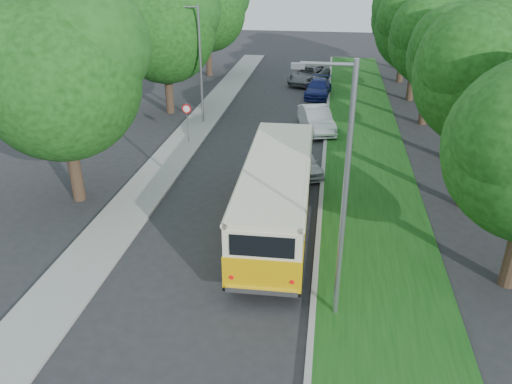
# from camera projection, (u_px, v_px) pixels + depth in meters

# --- Properties ---
(ground) EXTENTS (120.00, 120.00, 0.00)m
(ground) POSITION_uv_depth(u_px,v_px,m) (219.00, 260.00, 18.63)
(ground) COLOR #262629
(ground) RESTS_ON ground
(curb) EXTENTS (0.20, 70.00, 0.15)m
(curb) POSITION_uv_depth(u_px,v_px,m) (321.00, 204.00, 22.56)
(curb) COLOR gray
(curb) RESTS_ON ground
(grass_verge) EXTENTS (4.50, 70.00, 0.13)m
(grass_verge) POSITION_uv_depth(u_px,v_px,m) (373.00, 208.00, 22.25)
(grass_verge) COLOR #154612
(grass_verge) RESTS_ON ground
(sidewalk) EXTENTS (2.20, 70.00, 0.12)m
(sidewalk) POSITION_uv_depth(u_px,v_px,m) (143.00, 193.00, 23.69)
(sidewalk) COLOR gray
(sidewalk) RESTS_ON ground
(treeline) EXTENTS (24.27, 41.91, 9.46)m
(treeline) POSITION_uv_depth(u_px,v_px,m) (325.00, 30.00, 31.64)
(treeline) COLOR #332319
(treeline) RESTS_ON ground
(lamppost_near) EXTENTS (1.71, 0.16, 8.00)m
(lamppost_near) POSITION_uv_depth(u_px,v_px,m) (342.00, 190.00, 13.93)
(lamppost_near) COLOR gray
(lamppost_near) RESTS_ON ground
(lamppost_far) EXTENTS (1.71, 0.16, 7.50)m
(lamppost_far) POSITION_uv_depth(u_px,v_px,m) (199.00, 61.00, 31.71)
(lamppost_far) COLOR gray
(lamppost_far) RESTS_ON ground
(warning_sign) EXTENTS (0.56, 0.10, 2.50)m
(warning_sign) POSITION_uv_depth(u_px,v_px,m) (187.00, 116.00, 29.15)
(warning_sign) COLOR gray
(warning_sign) RESTS_ON ground
(vintage_bus) EXTENTS (2.85, 10.27, 3.04)m
(vintage_bus) POSITION_uv_depth(u_px,v_px,m) (276.00, 197.00, 20.02)
(vintage_bus) COLOR #E8AD07
(vintage_bus) RESTS_ON ground
(car_silver) EXTENTS (2.65, 3.86, 1.22)m
(car_silver) POSITION_uv_depth(u_px,v_px,m) (303.00, 161.00, 25.76)
(car_silver) COLOR #B3B4B9
(car_silver) RESTS_ON ground
(car_white) EXTENTS (2.75, 4.85, 1.51)m
(car_white) POSITION_uv_depth(u_px,v_px,m) (316.00, 119.00, 31.74)
(car_white) COLOR white
(car_white) RESTS_ON ground
(car_blue) EXTENTS (2.19, 4.59, 1.29)m
(car_blue) POSITION_uv_depth(u_px,v_px,m) (318.00, 88.00, 39.45)
(car_blue) COLOR navy
(car_blue) RESTS_ON ground
(car_grey) EXTENTS (3.93, 5.80, 1.47)m
(car_grey) POSITION_uv_depth(u_px,v_px,m) (309.00, 75.00, 43.29)
(car_grey) COLOR #5C6064
(car_grey) RESTS_ON ground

